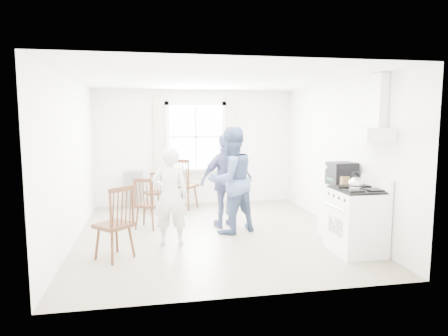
# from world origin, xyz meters

# --- Properties ---
(room_shell) EXTENTS (4.62, 5.12, 2.64)m
(room_shell) POSITION_xyz_m (0.00, 0.00, 1.30)
(room_shell) COLOR gray
(room_shell) RESTS_ON ground
(window_assembly) EXTENTS (1.88, 0.24, 1.70)m
(window_assembly) POSITION_xyz_m (0.00, 2.45, 1.46)
(window_assembly) COLOR white
(window_assembly) RESTS_ON room_shell
(range_hood) EXTENTS (0.45, 0.76, 0.94)m
(range_hood) POSITION_xyz_m (2.07, -1.35, 1.90)
(range_hood) COLOR white
(range_hood) RESTS_ON room_shell
(shelf_unit) EXTENTS (0.40, 0.30, 0.80)m
(shelf_unit) POSITION_xyz_m (-1.40, 2.33, 0.40)
(shelf_unit) COLOR slate
(shelf_unit) RESTS_ON ground
(gas_stove) EXTENTS (0.68, 0.76, 1.12)m
(gas_stove) POSITION_xyz_m (1.91, -1.35, 0.48)
(gas_stove) COLOR white
(gas_stove) RESTS_ON ground
(kettle) EXTENTS (0.19, 0.19, 0.27)m
(kettle) POSITION_xyz_m (1.81, -1.45, 1.04)
(kettle) COLOR silver
(kettle) RESTS_ON gas_stove
(low_cabinet) EXTENTS (0.50, 0.55, 0.90)m
(low_cabinet) POSITION_xyz_m (1.98, -0.65, 0.45)
(low_cabinet) COLOR white
(low_cabinet) RESTS_ON ground
(stereo_stack) EXTENTS (0.42, 0.38, 0.36)m
(stereo_stack) POSITION_xyz_m (1.99, -0.69, 1.08)
(stereo_stack) COLOR black
(stereo_stack) RESTS_ON low_cabinet
(cardboard_box) EXTENTS (0.29, 0.25, 0.16)m
(cardboard_box) POSITION_xyz_m (1.97, -0.80, 0.98)
(cardboard_box) COLOR tan
(cardboard_box) RESTS_ON low_cabinet
(windsor_chair_a) EXTENTS (0.48, 0.47, 0.86)m
(windsor_chair_a) POSITION_xyz_m (-0.91, 1.79, 0.53)
(windsor_chair_a) COLOR #402314
(windsor_chair_a) RESTS_ON ground
(windsor_chair_b) EXTENTS (0.52, 0.52, 0.93)m
(windsor_chair_b) POSITION_xyz_m (-1.14, 0.45, 0.57)
(windsor_chair_b) COLOR #402314
(windsor_chair_b) RESTS_ON ground
(windsor_chair_c) EXTENTS (0.62, 0.62, 1.05)m
(windsor_chair_c) POSITION_xyz_m (-1.48, -1.05, 0.64)
(windsor_chair_c) COLOR #402314
(windsor_chair_c) RESTS_ON ground
(person_left) EXTENTS (0.63, 0.63, 1.54)m
(person_left) POSITION_xyz_m (-0.75, -0.48, 0.77)
(person_left) COLOR silver
(person_left) RESTS_ON ground
(person_mid) EXTENTS (1.17, 1.17, 1.82)m
(person_mid) POSITION_xyz_m (0.31, 0.01, 0.91)
(person_mid) COLOR #495C87
(person_mid) RESTS_ON ground
(person_right) EXTENTS (1.17, 1.17, 1.69)m
(person_right) POSITION_xyz_m (0.31, 0.38, 0.84)
(person_right) COLOR navy
(person_right) RESTS_ON ground
(potted_plant) EXTENTS (0.22, 0.22, 0.32)m
(potted_plant) POSITION_xyz_m (0.43, 2.36, 1.01)
(potted_plant) COLOR #337333
(potted_plant) RESTS_ON window_assembly
(windsor_chair_d) EXTENTS (0.65, 0.64, 1.11)m
(windsor_chair_d) POSITION_xyz_m (-0.37, 1.90, 0.68)
(windsor_chair_d) COLOR #402314
(windsor_chair_d) RESTS_ON ground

